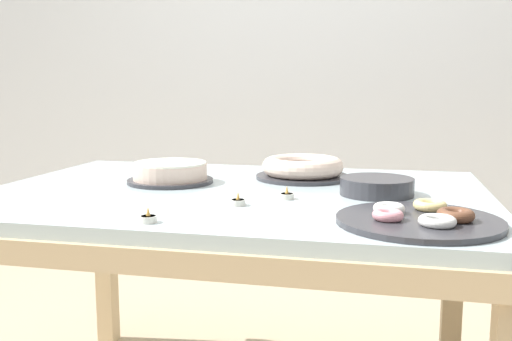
% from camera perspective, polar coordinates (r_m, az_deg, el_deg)
% --- Properties ---
extents(wall_back, '(8.00, 0.10, 2.60)m').
position_cam_1_polar(wall_back, '(3.46, 5.71, 12.00)').
color(wall_back, silver).
rests_on(wall_back, ground).
extents(dining_table, '(1.52, 1.08, 0.77)m').
position_cam_1_polar(dining_table, '(1.74, -2.01, -4.81)').
color(dining_table, silver).
rests_on(dining_table, ground).
extents(cake_chocolate_round, '(0.28, 0.28, 0.07)m').
position_cam_1_polar(cake_chocolate_round, '(1.86, -8.57, -0.24)').
color(cake_chocolate_round, '#333338').
rests_on(cake_chocolate_round, dining_table).
extents(cake_golden_bundt, '(0.32, 0.32, 0.07)m').
position_cam_1_polar(cake_golden_bundt, '(1.93, 4.69, 0.22)').
color(cake_golden_bundt, '#333338').
rests_on(cake_golden_bundt, dining_table).
extents(pastry_platter, '(0.37, 0.37, 0.04)m').
position_cam_1_polar(pastry_platter, '(1.35, 16.09, -4.66)').
color(pastry_platter, '#333338').
rests_on(pastry_platter, dining_table).
extents(plate_stack, '(0.21, 0.21, 0.05)m').
position_cam_1_polar(plate_stack, '(1.67, 11.98, -1.56)').
color(plate_stack, '#333338').
rests_on(plate_stack, dining_table).
extents(tealight_near_front, '(0.04, 0.04, 0.04)m').
position_cam_1_polar(tealight_near_front, '(1.33, -10.72, -4.72)').
color(tealight_near_front, silver).
rests_on(tealight_near_front, dining_table).
extents(tealight_right_edge, '(0.04, 0.04, 0.04)m').
position_cam_1_polar(tealight_right_edge, '(2.20, -10.00, 0.47)').
color(tealight_right_edge, silver).
rests_on(tealight_right_edge, dining_table).
extents(tealight_left_edge, '(0.04, 0.04, 0.04)m').
position_cam_1_polar(tealight_left_edge, '(1.49, -1.81, -3.14)').
color(tealight_left_edge, silver).
rests_on(tealight_left_edge, dining_table).
extents(tealight_near_cakes, '(0.04, 0.04, 0.04)m').
position_cam_1_polar(tealight_near_cakes, '(1.58, 3.10, -2.51)').
color(tealight_near_cakes, silver).
rests_on(tealight_near_cakes, dining_table).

